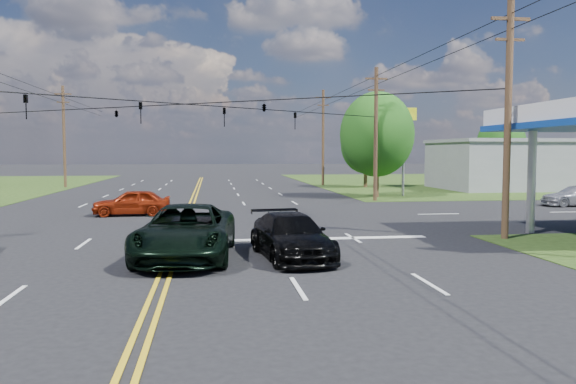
{
  "coord_description": "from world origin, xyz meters",
  "views": [
    {
      "loc": [
        1.32,
        -17.96,
        3.48
      ],
      "look_at": [
        4.61,
        6.0,
        1.77
      ],
      "focal_mm": 35.0,
      "sensor_mm": 36.0,
      "label": 1
    }
  ],
  "objects": [
    {
      "name": "span_wire_signals",
      "position": [
        0.0,
        12.0,
        6.0
      ],
      "size": [
        26.0,
        18.0,
        1.13
      ],
      "color": "black",
      "rests_on": "ground"
    },
    {
      "name": "retail_ne",
      "position": [
        30.0,
        32.0,
        2.2
      ],
      "size": [
        14.0,
        10.0,
        4.4
      ],
      "primitive_type": "cube",
      "color": "gray",
      "rests_on": "ground"
    },
    {
      "name": "sedan_red",
      "position": [
        -3.03,
        13.76,
        0.72
      ],
      "size": [
        4.32,
        1.88,
        1.45
      ],
      "primitive_type": "imported",
      "rotation": [
        0.0,
        0.0,
        -1.53
      ],
      "color": "maroon",
      "rests_on": "ground"
    },
    {
      "name": "power_lines",
      "position": [
        0.0,
        10.0,
        8.6
      ],
      "size": [
        26.04,
        100.0,
        0.64
      ],
      "color": "black",
      "rests_on": "ground"
    },
    {
      "name": "pole_left_far",
      "position": [
        -13.0,
        40.0,
        5.17
      ],
      "size": [
        1.6,
        0.28,
        10.0
      ],
      "color": "#48311E",
      "rests_on": "ground"
    },
    {
      "name": "pole_ne",
      "position": [
        13.0,
        21.0,
        4.92
      ],
      "size": [
        1.6,
        0.28,
        9.5
      ],
      "color": "#48311E",
      "rests_on": "ground"
    },
    {
      "name": "pole_se",
      "position": [
        13.0,
        3.0,
        4.92
      ],
      "size": [
        1.6,
        0.28,
        9.5
      ],
      "color": "#48311E",
      "rests_on": "ground"
    },
    {
      "name": "tree_right_a",
      "position": [
        14.0,
        24.0,
        4.87
      ],
      "size": [
        5.7,
        5.7,
        8.18
      ],
      "color": "#48311E",
      "rests_on": "ground"
    },
    {
      "name": "pole_right_far",
      "position": [
        13.0,
        40.0,
        5.17
      ],
      "size": [
        1.6,
        0.28,
        10.0
      ],
      "color": "#48311E",
      "rests_on": "ground"
    },
    {
      "name": "polesign_ne",
      "position": [
        16.48,
        25.0,
        5.4
      ],
      "size": [
        1.97,
        0.58,
        7.11
      ],
      "color": "#A5A5AA",
      "rests_on": "ground"
    },
    {
      "name": "ground",
      "position": [
        0.0,
        12.0,
        0.0
      ],
      "size": [
        280.0,
        280.0,
        0.0
      ],
      "primitive_type": "plane",
      "color": "black",
      "rests_on": "ground"
    },
    {
      "name": "suv_black",
      "position": [
        3.91,
        0.16,
        0.73
      ],
      "size": [
        2.65,
        5.24,
        1.46
      ],
      "primitive_type": "imported",
      "rotation": [
        0.0,
        0.0,
        0.12
      ],
      "color": "black",
      "rests_on": "ground"
    },
    {
      "name": "grass_ne",
      "position": [
        35.0,
        44.0,
        0.0
      ],
      "size": [
        46.0,
        48.0,
        0.03
      ],
      "primitive_type": "cube",
      "color": "#233812",
      "rests_on": "ground"
    },
    {
      "name": "pickup_dkgreen",
      "position": [
        0.5,
        0.53,
        0.88
      ],
      "size": [
        3.48,
        6.58,
        1.76
      ],
      "primitive_type": "imported",
      "rotation": [
        0.0,
        0.0,
        -0.09
      ],
      "color": "black",
      "rests_on": "ground"
    },
    {
      "name": "tree_right_b",
      "position": [
        16.5,
        36.0,
        4.22
      ],
      "size": [
        4.94,
        4.94,
        7.09
      ],
      "color": "#48311E",
      "rests_on": "ground"
    },
    {
      "name": "stop_bar",
      "position": [
        5.0,
        4.0,
        0.0
      ],
      "size": [
        10.0,
        0.5,
        0.02
      ],
      "primitive_type": "cube",
      "color": "silver",
      "rests_on": "ground"
    },
    {
      "name": "tree_far_r",
      "position": [
        34.0,
        42.0,
        4.54
      ],
      "size": [
        5.32,
        5.32,
        7.63
      ],
      "color": "#48311E",
      "rests_on": "ground"
    },
    {
      "name": "sedan_far",
      "position": [
        24.87,
        15.5,
        0.67
      ],
      "size": [
        4.58,
        1.87,
        1.33
      ],
      "primitive_type": "imported",
      "rotation": [
        0.0,
        0.0,
        -1.57
      ],
      "color": "#BCBCC1",
      "rests_on": "ground"
    }
  ]
}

